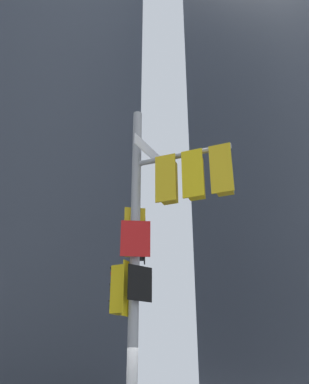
{
  "coord_description": "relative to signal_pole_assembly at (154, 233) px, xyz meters",
  "views": [
    {
      "loc": [
        -3.36,
        -7.68,
        2.01
      ],
      "look_at": [
        0.38,
        -0.2,
        5.86
      ],
      "focal_mm": 37.25,
      "sensor_mm": 36.0,
      "label": 1
    }
  ],
  "objects": [
    {
      "name": "building_mid_block",
      "position": [
        1.42,
        24.27,
        18.67
      ],
      "size": [
        12.59,
        12.59,
        47.07
      ],
      "primitive_type": "cube",
      "color": "#4C5460",
      "rests_on": "ground"
    },
    {
      "name": "signal_pole_assembly",
      "position": [
        0.0,
        0.0,
        0.0
      ],
      "size": [
        2.04,
        3.59,
        8.07
      ],
      "color": "#9EA0A3",
      "rests_on": "ground"
    }
  ]
}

